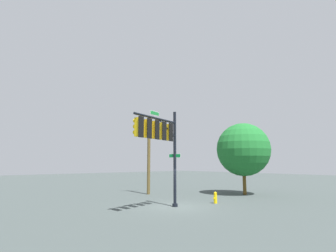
{
  "coord_description": "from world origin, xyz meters",
  "views": [
    {
      "loc": [
        12.56,
        13.38,
        2.91
      ],
      "look_at": [
        1.07,
        0.49,
        5.33
      ],
      "focal_mm": 28.25,
      "sensor_mm": 36.0,
      "label": 1
    }
  ],
  "objects_px": {
    "fire_hydrant": "(215,198)",
    "tree_near": "(243,150)",
    "utility_pole": "(149,153)",
    "signal_pole_assembly": "(159,136)"
  },
  "relations": [
    {
      "from": "utility_pole",
      "to": "tree_near",
      "type": "xyz_separation_m",
      "value": [
        -6.47,
        6.25,
        0.32
      ]
    },
    {
      "from": "signal_pole_assembly",
      "to": "utility_pole",
      "type": "height_order",
      "value": "utility_pole"
    },
    {
      "from": "tree_near",
      "to": "utility_pole",
      "type": "bearing_deg",
      "value": -44.0
    },
    {
      "from": "utility_pole",
      "to": "fire_hydrant",
      "type": "relative_size",
      "value": 9.02
    },
    {
      "from": "fire_hydrant",
      "to": "tree_near",
      "type": "xyz_separation_m",
      "value": [
        -6.28,
        -1.51,
        3.77
      ]
    },
    {
      "from": "signal_pole_assembly",
      "to": "utility_pole",
      "type": "bearing_deg",
      "value": -123.32
    },
    {
      "from": "signal_pole_assembly",
      "to": "tree_near",
      "type": "bearing_deg",
      "value": -174.57
    },
    {
      "from": "utility_pole",
      "to": "tree_near",
      "type": "distance_m",
      "value": 9.0
    },
    {
      "from": "utility_pole",
      "to": "fire_hydrant",
      "type": "xyz_separation_m",
      "value": [
        -0.19,
        7.76,
        -3.45
      ]
    },
    {
      "from": "fire_hydrant",
      "to": "tree_near",
      "type": "bearing_deg",
      "value": -166.45
    }
  ]
}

